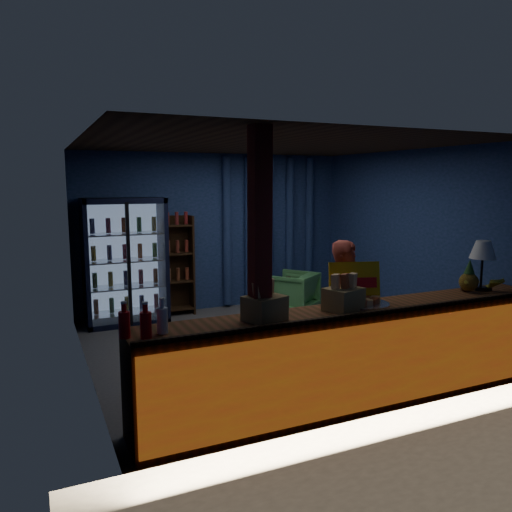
{
  "coord_description": "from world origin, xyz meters",
  "views": [
    {
      "loc": [
        -2.8,
        -5.69,
        2.14
      ],
      "look_at": [
        -0.32,
        -0.2,
        1.24
      ],
      "focal_mm": 35.0,
      "sensor_mm": 36.0,
      "label": 1
    }
  ],
  "objects_px": {
    "pastry_tray": "(364,303)",
    "table_lamp": "(483,252)",
    "shopkeeper": "(346,309)",
    "green_chair": "(293,292)"
  },
  "relations": [
    {
      "from": "green_chair",
      "to": "table_lamp",
      "type": "distance_m",
      "value": 3.44
    },
    {
      "from": "green_chair",
      "to": "table_lamp",
      "type": "xyz_separation_m",
      "value": [
        0.59,
        -3.22,
        1.05
      ]
    },
    {
      "from": "shopkeeper",
      "to": "table_lamp",
      "type": "height_order",
      "value": "shopkeeper"
    },
    {
      "from": "table_lamp",
      "to": "shopkeeper",
      "type": "bearing_deg",
      "value": 158.54
    },
    {
      "from": "shopkeeper",
      "to": "pastry_tray",
      "type": "bearing_deg",
      "value": -128.64
    },
    {
      "from": "pastry_tray",
      "to": "table_lamp",
      "type": "relative_size",
      "value": 0.87
    },
    {
      "from": "pastry_tray",
      "to": "table_lamp",
      "type": "distance_m",
      "value": 1.62
    },
    {
      "from": "shopkeeper",
      "to": "green_chair",
      "type": "bearing_deg",
      "value": 52.88
    },
    {
      "from": "shopkeeper",
      "to": "pastry_tray",
      "type": "height_order",
      "value": "shopkeeper"
    },
    {
      "from": "table_lamp",
      "to": "green_chair",
      "type": "bearing_deg",
      "value": 100.44
    }
  ]
}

